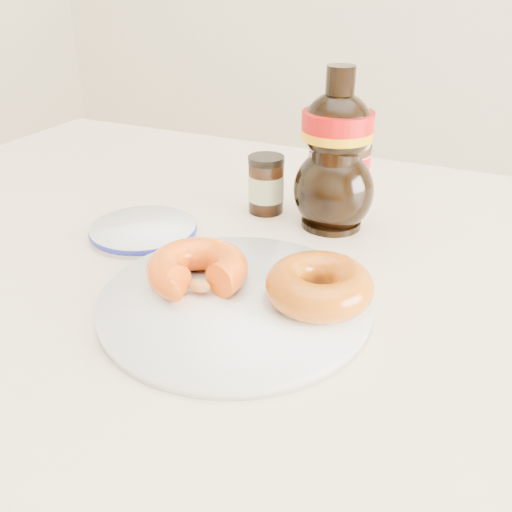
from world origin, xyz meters
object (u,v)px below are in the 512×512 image
at_px(dining_table, 307,343).
at_px(donut_whole, 319,285).
at_px(blue_rim_saucer, 143,230).
at_px(plate, 235,302).
at_px(syrup_bottle, 336,151).
at_px(nutella_jar, 339,171).
at_px(donut_bitten, 197,269).
at_px(dark_jar, 266,185).

height_order(dining_table, donut_whole, donut_whole).
bearing_deg(blue_rim_saucer, plate, -29.26).
xyz_separation_m(plate, syrup_bottle, (0.02, 0.23, 0.09)).
relative_size(donut_whole, nutella_jar, 0.92).
bearing_deg(syrup_bottle, donut_bitten, -107.04).
relative_size(syrup_bottle, dark_jar, 2.58).
bearing_deg(donut_whole, donut_bitten, -170.28).
distance_m(donut_whole, blue_rim_saucer, 0.27).
distance_m(syrup_bottle, blue_rim_saucer, 0.26).
height_order(plate, nutella_jar, nutella_jar).
height_order(syrup_bottle, dark_jar, syrup_bottle).
bearing_deg(donut_bitten, donut_whole, 26.78).
relative_size(donut_bitten, syrup_bottle, 0.51).
height_order(dining_table, donut_bitten, donut_bitten).
bearing_deg(nutella_jar, donut_whole, -76.15).
height_order(plate, syrup_bottle, syrup_bottle).
relative_size(plate, donut_bitten, 2.62).
xyz_separation_m(dining_table, plate, (-0.05, -0.08, 0.09)).
distance_m(dark_jar, blue_rim_saucer, 0.18).
relative_size(dining_table, donut_bitten, 13.49).
bearing_deg(dark_jar, donut_whole, -54.50).
relative_size(donut_whole, blue_rim_saucer, 0.78).
xyz_separation_m(donut_whole, syrup_bottle, (-0.05, 0.20, 0.07)).
relative_size(donut_whole, syrup_bottle, 0.52).
distance_m(dining_table, donut_whole, 0.13).
bearing_deg(donut_bitten, plate, 10.90).
relative_size(nutella_jar, dark_jar, 1.46).
distance_m(dining_table, syrup_bottle, 0.24).
relative_size(plate, nutella_jar, 2.38).
distance_m(plate, blue_rim_saucer, 0.21).
xyz_separation_m(donut_whole, blue_rim_saucer, (-0.26, 0.08, -0.02)).
bearing_deg(donut_whole, blue_rim_saucer, 163.82).
xyz_separation_m(plate, dark_jar, (-0.07, 0.24, 0.03)).
height_order(donut_whole, dark_jar, dark_jar).
xyz_separation_m(donut_whole, nutella_jar, (-0.06, 0.24, 0.03)).
bearing_deg(dining_table, syrup_bottle, 100.05).
bearing_deg(dining_table, blue_rim_saucer, 175.31).
relative_size(dark_jar, blue_rim_saucer, 0.58).
xyz_separation_m(nutella_jar, blue_rim_saucer, (-0.20, -0.17, -0.05)).
bearing_deg(blue_rim_saucer, dining_table, -4.69).
bearing_deg(nutella_jar, dining_table, -80.26).
xyz_separation_m(donut_bitten, syrup_bottle, (0.07, 0.23, 0.07)).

